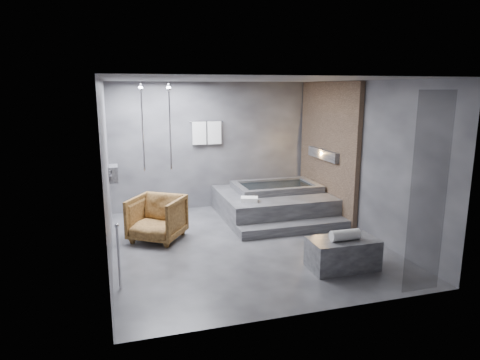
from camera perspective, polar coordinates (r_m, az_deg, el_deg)
name	(u,v)px	position (r m, az deg, el deg)	size (l,w,h in m)	color
room	(263,143)	(7.52, 3.15, 5.01)	(5.00, 5.04, 2.82)	#2D2D2F
tub_deck	(273,204)	(9.15, 4.37, -3.17)	(2.20, 2.00, 0.50)	#323234
tub_step	(295,228)	(8.15, 7.32, -6.35)	(2.20, 0.36, 0.18)	#323234
concrete_bench	(343,254)	(6.70, 13.51, -9.52)	(1.02, 0.56, 0.46)	#323234
driftwood_chair	(157,218)	(7.78, -11.01, -5.02)	(0.85, 0.87, 0.79)	#442911
rolled_towel	(345,235)	(6.56, 13.83, -7.14)	(0.16, 0.16, 0.45)	white
deck_towel	(249,199)	(8.33, 1.25, -2.60)	(0.33, 0.24, 0.09)	white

